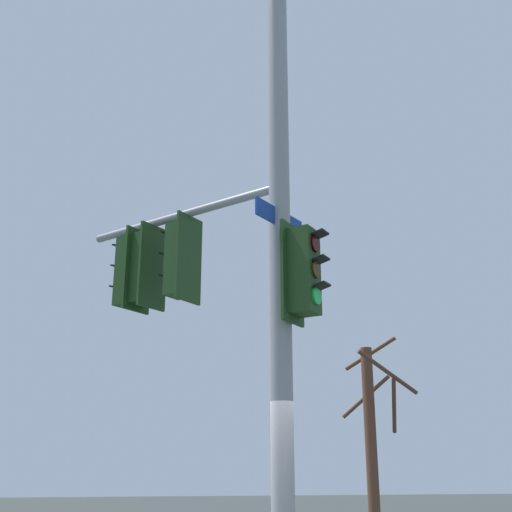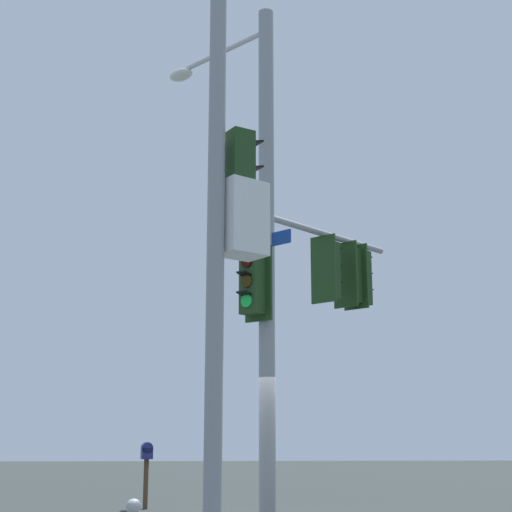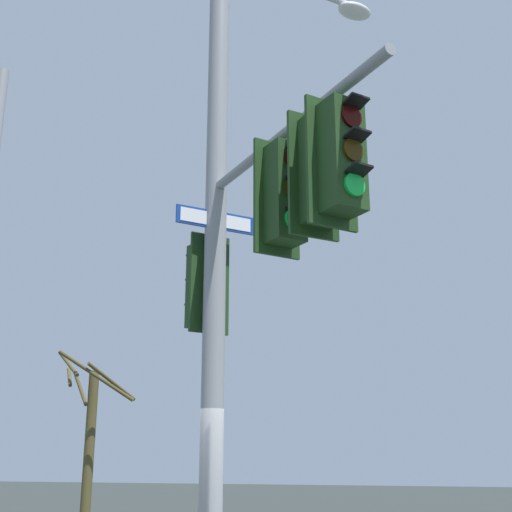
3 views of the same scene
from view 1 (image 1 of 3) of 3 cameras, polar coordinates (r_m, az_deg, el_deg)
name	(u,v)px [view 1 (image 1 of 3)]	position (r m, az deg, el deg)	size (l,w,h in m)	color
main_signal_pole_assembly	(230,232)	(9.01, -2.24, 2.08)	(4.63, 3.04, 9.37)	gray
bare_tree_corner	(372,434)	(16.42, 10.10, -15.06)	(2.00, 1.64, 4.97)	brown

